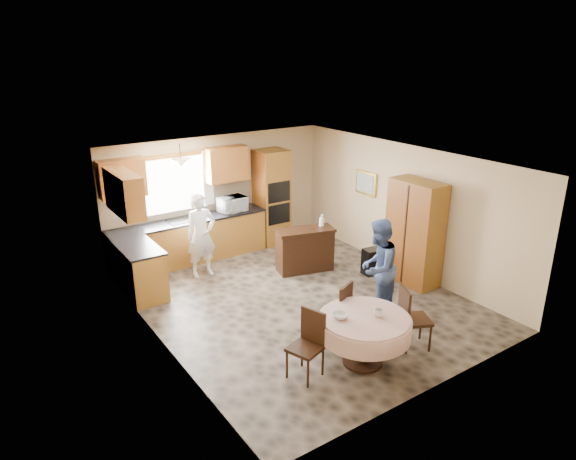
# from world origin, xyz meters

# --- Properties ---
(floor) EXTENTS (5.00, 6.00, 0.01)m
(floor) POSITION_xyz_m (0.00, 0.00, 0.00)
(floor) COLOR brown
(floor) RESTS_ON ground
(ceiling) EXTENTS (5.00, 6.00, 0.01)m
(ceiling) POSITION_xyz_m (0.00, 0.00, 2.50)
(ceiling) COLOR white
(ceiling) RESTS_ON wall_back
(wall_back) EXTENTS (5.00, 0.02, 2.50)m
(wall_back) POSITION_xyz_m (0.00, 3.00, 1.25)
(wall_back) COLOR tan
(wall_back) RESTS_ON floor
(wall_front) EXTENTS (5.00, 0.02, 2.50)m
(wall_front) POSITION_xyz_m (0.00, -3.00, 1.25)
(wall_front) COLOR tan
(wall_front) RESTS_ON floor
(wall_left) EXTENTS (0.02, 6.00, 2.50)m
(wall_left) POSITION_xyz_m (-2.50, 0.00, 1.25)
(wall_left) COLOR tan
(wall_left) RESTS_ON floor
(wall_right) EXTENTS (0.02, 6.00, 2.50)m
(wall_right) POSITION_xyz_m (2.50, 0.00, 1.25)
(wall_right) COLOR tan
(wall_right) RESTS_ON floor
(window) EXTENTS (1.40, 0.03, 1.10)m
(window) POSITION_xyz_m (-1.00, 2.98, 1.60)
(window) COLOR white
(window) RESTS_ON wall_back
(curtain_left) EXTENTS (0.22, 0.02, 1.15)m
(curtain_left) POSITION_xyz_m (-1.75, 2.93, 1.65)
(curtain_left) COLOR white
(curtain_left) RESTS_ON wall_back
(curtain_right) EXTENTS (0.22, 0.02, 1.15)m
(curtain_right) POSITION_xyz_m (-0.25, 2.93, 1.65)
(curtain_right) COLOR white
(curtain_right) RESTS_ON wall_back
(base_cab_back) EXTENTS (3.30, 0.60, 0.88)m
(base_cab_back) POSITION_xyz_m (-0.85, 2.70, 0.44)
(base_cab_back) COLOR #A97E2D
(base_cab_back) RESTS_ON floor
(counter_back) EXTENTS (3.30, 0.64, 0.04)m
(counter_back) POSITION_xyz_m (-0.85, 2.70, 0.90)
(counter_back) COLOR black
(counter_back) RESTS_ON base_cab_back
(base_cab_left) EXTENTS (0.60, 1.20, 0.88)m
(base_cab_left) POSITION_xyz_m (-2.20, 1.80, 0.44)
(base_cab_left) COLOR #A97E2D
(base_cab_left) RESTS_ON floor
(counter_left) EXTENTS (0.64, 1.20, 0.04)m
(counter_left) POSITION_xyz_m (-2.20, 1.80, 0.90)
(counter_left) COLOR black
(counter_left) RESTS_ON base_cab_left
(backsplash) EXTENTS (3.30, 0.02, 0.55)m
(backsplash) POSITION_xyz_m (-0.85, 2.99, 1.18)
(backsplash) COLOR beige
(backsplash) RESTS_ON wall_back
(wall_cab_left) EXTENTS (0.85, 0.33, 0.72)m
(wall_cab_left) POSITION_xyz_m (-2.05, 2.83, 1.91)
(wall_cab_left) COLOR #B5732D
(wall_cab_left) RESTS_ON wall_back
(wall_cab_right) EXTENTS (0.90, 0.33, 0.72)m
(wall_cab_right) POSITION_xyz_m (0.15, 2.83, 1.91)
(wall_cab_right) COLOR #B5732D
(wall_cab_right) RESTS_ON wall_back
(wall_cab_side) EXTENTS (0.33, 1.20, 0.72)m
(wall_cab_side) POSITION_xyz_m (-2.33, 1.80, 1.91)
(wall_cab_side) COLOR #B5732D
(wall_cab_side) RESTS_ON wall_left
(oven_tower) EXTENTS (0.66, 0.62, 2.12)m
(oven_tower) POSITION_xyz_m (1.15, 2.69, 1.06)
(oven_tower) COLOR #A97E2D
(oven_tower) RESTS_ON floor
(oven_upper) EXTENTS (0.56, 0.01, 0.45)m
(oven_upper) POSITION_xyz_m (1.15, 2.38, 1.25)
(oven_upper) COLOR black
(oven_upper) RESTS_ON oven_tower
(oven_lower) EXTENTS (0.56, 0.01, 0.45)m
(oven_lower) POSITION_xyz_m (1.15, 2.38, 0.75)
(oven_lower) COLOR black
(oven_lower) RESTS_ON oven_tower
(pendant) EXTENTS (0.36, 0.36, 0.18)m
(pendant) POSITION_xyz_m (-1.00, 2.50, 2.12)
(pendant) COLOR beige
(pendant) RESTS_ON ceiling
(sideboard) EXTENTS (1.22, 0.74, 0.81)m
(sideboard) POSITION_xyz_m (0.84, 0.99, 0.41)
(sideboard) COLOR black
(sideboard) RESTS_ON floor
(space_heater) EXTENTS (0.40, 0.30, 0.52)m
(space_heater) POSITION_xyz_m (1.85, 0.11, 0.26)
(space_heater) COLOR black
(space_heater) RESTS_ON floor
(cupboard) EXTENTS (0.51, 1.03, 1.96)m
(cupboard) POSITION_xyz_m (2.22, -0.55, 0.98)
(cupboard) COLOR #A97E2D
(cupboard) RESTS_ON floor
(dining_table) EXTENTS (1.29, 1.29, 0.73)m
(dining_table) POSITION_xyz_m (-0.35, -2.05, 0.57)
(dining_table) COLOR black
(dining_table) RESTS_ON floor
(chair_left) EXTENTS (0.51, 0.51, 0.93)m
(chair_left) POSITION_xyz_m (-1.15, -1.83, 0.52)
(chair_left) COLOR black
(chair_left) RESTS_ON floor
(chair_back) EXTENTS (0.52, 0.52, 0.92)m
(chair_back) POSITION_xyz_m (-0.22, -1.35, 0.51)
(chair_back) COLOR black
(chair_back) RESTS_ON floor
(chair_right) EXTENTS (0.55, 0.55, 0.95)m
(chair_right) POSITION_xyz_m (0.49, -2.12, 0.53)
(chair_right) COLOR black
(chair_right) RESTS_ON floor
(framed_picture) EXTENTS (0.06, 0.60, 0.49)m
(framed_picture) POSITION_xyz_m (2.47, 1.08, 1.53)
(framed_picture) COLOR gold
(framed_picture) RESTS_ON wall_right
(microwave) EXTENTS (0.61, 0.44, 0.32)m
(microwave) POSITION_xyz_m (0.15, 2.65, 1.08)
(microwave) COLOR silver
(microwave) RESTS_ON counter_back
(person_sink) EXTENTS (0.60, 0.40, 1.64)m
(person_sink) POSITION_xyz_m (-0.93, 1.93, 0.82)
(person_sink) COLOR silver
(person_sink) RESTS_ON floor
(person_dining) EXTENTS (0.99, 0.91, 1.65)m
(person_dining) POSITION_xyz_m (0.80, -1.08, 0.82)
(person_dining) COLOR #3D5286
(person_dining) RESTS_ON floor
(bowl_sideboard) EXTENTS (0.24, 0.24, 0.05)m
(bowl_sideboard) POSITION_xyz_m (0.67, 0.99, 0.84)
(bowl_sideboard) COLOR #B2B2B2
(bowl_sideboard) RESTS_ON sideboard
(bottle_sideboard) EXTENTS (0.14, 0.14, 0.28)m
(bottle_sideboard) POSITION_xyz_m (1.24, 0.99, 0.96)
(bottle_sideboard) COLOR silver
(bottle_sideboard) RESTS_ON sideboard
(cup_table) EXTENTS (0.18, 0.18, 0.11)m
(cup_table) POSITION_xyz_m (-0.20, -2.15, 0.79)
(cup_table) COLOR #B2B2B2
(cup_table) RESTS_ON dining_table
(bowl_table) EXTENTS (0.25, 0.25, 0.07)m
(bowl_table) POSITION_xyz_m (-0.66, -1.89, 0.76)
(bowl_table) COLOR #B2B2B2
(bowl_table) RESTS_ON dining_table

